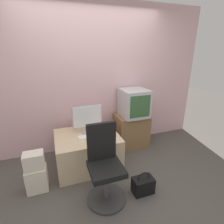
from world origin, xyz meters
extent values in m
plane|color=#4C4742|center=(0.00, 0.00, 0.00)|extent=(12.00, 12.00, 0.00)
cube|color=beige|center=(0.00, 1.32, 1.30)|extent=(4.40, 0.05, 2.60)
cube|color=#CCB289|center=(-0.26, 0.70, 0.27)|extent=(0.98, 0.81, 0.54)
cube|color=olive|center=(0.69, 1.03, 0.32)|extent=(0.60, 0.45, 0.64)
cylinder|color=#B2B2B7|center=(-0.21, 0.83, 0.55)|extent=(0.21, 0.21, 0.02)
cylinder|color=#B2B2B7|center=(-0.21, 0.83, 0.60)|extent=(0.09, 0.09, 0.07)
cube|color=#B2B2B7|center=(-0.21, 0.83, 0.80)|extent=(0.48, 0.01, 0.36)
cube|color=silver|center=(-0.21, 0.83, 0.80)|extent=(0.45, 0.02, 0.33)
cube|color=white|center=(-0.24, 0.64, 0.55)|extent=(0.32, 0.11, 0.01)
ellipsoid|color=silver|center=(-0.02, 0.66, 0.55)|extent=(0.07, 0.04, 0.03)
cube|color=#B7B7BC|center=(0.71, 1.01, 0.89)|extent=(0.47, 0.50, 0.50)
cube|color=#335B33|center=(0.71, 0.77, 0.89)|extent=(0.38, 0.01, 0.39)
cylinder|color=#333333|center=(-0.19, -0.10, 0.01)|extent=(0.50, 0.50, 0.03)
cylinder|color=#4C4C51|center=(-0.19, -0.10, 0.23)|extent=(0.05, 0.05, 0.40)
cube|color=black|center=(-0.19, -0.10, 0.46)|extent=(0.40, 0.40, 0.07)
cube|color=black|center=(-0.19, 0.08, 0.74)|extent=(0.36, 0.05, 0.49)
cube|color=beige|center=(-1.02, 0.37, 0.17)|extent=(0.27, 0.21, 0.34)
cube|color=beige|center=(-1.02, 0.37, 0.46)|extent=(0.25, 0.18, 0.23)
cube|color=black|center=(0.30, -0.15, 0.11)|extent=(0.28, 0.17, 0.22)
torus|color=black|center=(0.30, -0.15, 0.24)|extent=(0.16, 0.01, 0.16)
camera|label=1|loc=(-0.70, -1.76, 1.81)|focal=28.00mm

